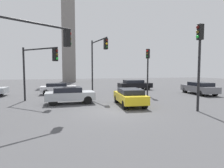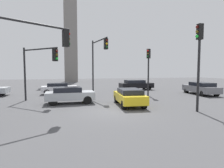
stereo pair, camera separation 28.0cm
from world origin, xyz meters
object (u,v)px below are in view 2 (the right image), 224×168
Objects in this scene: traffic_light_2 at (199,52)px; car_2 at (129,96)px; traffic_light_3 at (31,47)px; car_0 at (201,88)px; traffic_light_4 at (98,55)px; traffic_light_1 at (148,63)px; car_6 at (59,88)px; car_3 at (136,85)px; traffic_light_0 at (39,62)px; car_5 at (70,95)px.

car_2 is at bearing -38.82° from traffic_light_2.
traffic_light_3 is at bearing 118.48° from car_2.
car_0 reaches higher than car_2.
traffic_light_2 is 0.96× the size of traffic_light_4.
traffic_light_1 is 10.48m from car_6.
traffic_light_4 is 1.22× the size of car_0.
traffic_light_4 reaches higher than car_6.
car_3 is (11.51, 13.58, -3.22)m from traffic_light_3.
traffic_light_0 is 0.95× the size of traffic_light_1.
traffic_light_0 is 10.82m from traffic_light_1.
car_6 is (1.14, 11.44, -3.25)m from traffic_light_3.
car_5 is (-3.01, -3.07, -3.53)m from traffic_light_4.
traffic_light_4 is (-5.08, 8.32, 0.31)m from traffic_light_2.
car_2 is 1.06× the size of car_5.
traffic_light_4 reaches higher than traffic_light_1.
car_2 is at bearing 10.69° from traffic_light_1.
traffic_light_0 is 0.79× the size of traffic_light_4.
traffic_light_1 is 6.78m from car_3.
traffic_light_3 is 11.94m from car_6.
traffic_light_2 reaches higher than car_6.
traffic_light_1 is 9.13m from car_5.
car_0 is 1.25× the size of car_5.
car_6 is (-10.37, -2.15, -0.03)m from car_3.
traffic_light_0 is 5.80m from traffic_light_4.
traffic_light_2 is at bearing 144.81° from car_0.
car_6 is at bearing 54.19° from traffic_light_3.
traffic_light_3 is at bearing -129.96° from car_3.
car_0 reaches higher than car_3.
traffic_light_2 is at bearing -31.94° from traffic_light_3.
car_2 is (-10.13, -4.12, -0.03)m from car_0.
traffic_light_0 reaches higher than car_5.
traffic_light_3 is at bearing -4.10° from traffic_light_1.
traffic_light_4 is (5.12, 8.00, 0.31)m from traffic_light_3.
car_0 is (11.59, -1.06, -3.52)m from traffic_light_4.
traffic_light_1 is 1.27× the size of car_6.
traffic_light_2 is 1.17× the size of car_0.
traffic_light_1 reaches higher than car_3.
traffic_light_2 reaches higher than car_3.
traffic_light_0 is at bearing -32.24° from traffic_light_1.
car_6 is at bearing -62.77° from traffic_light_1.
traffic_light_0 is at bearing -80.57° from traffic_light_4.
car_3 is at bearing -19.32° from car_2.
traffic_light_0 is 0.83× the size of traffic_light_2.
traffic_light_2 is at bearing -52.07° from car_6.
traffic_light_0 is at bearing 99.56° from car_0.
car_0 is (6.50, 7.27, -3.21)m from traffic_light_2.
car_2 is at bearing 5.55° from traffic_light_4.
traffic_light_2 is at bearing 21.27° from traffic_light_4.
traffic_light_2 is 1.45× the size of car_6.
car_6 is at bearing 119.17° from traffic_light_0.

